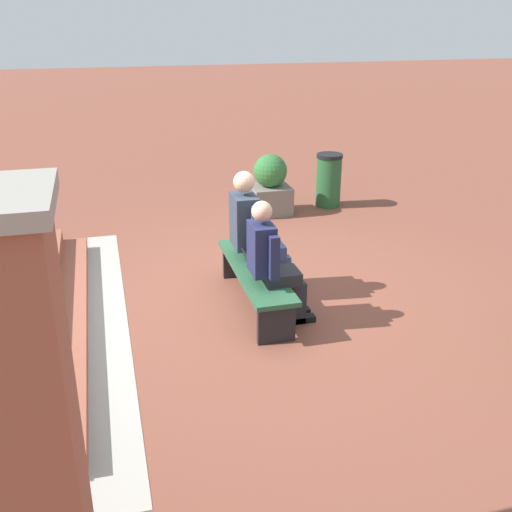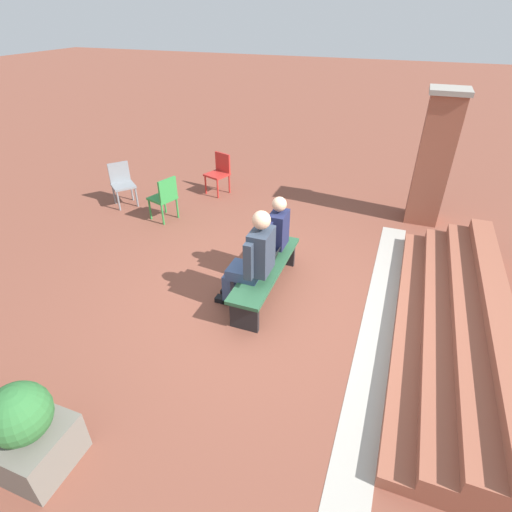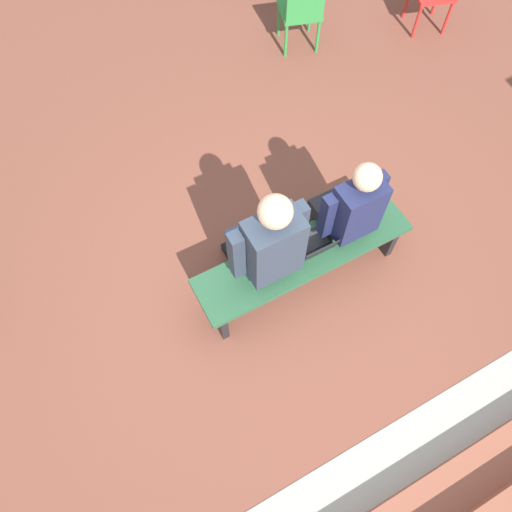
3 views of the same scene
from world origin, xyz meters
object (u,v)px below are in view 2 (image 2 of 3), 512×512
(person_adult, at_px, (253,258))
(laptop, at_px, (269,260))
(plastic_chair_by_pillar, at_px, (122,182))
(plastic_chair_mid_courtyard, at_px, (219,171))
(planter, at_px, (28,432))
(person_student, at_px, (271,236))
(bench, at_px, (266,272))
(plastic_chair_near_bench_right, at_px, (165,196))

(person_adult, height_order, laptop, person_adult)
(person_adult, height_order, plastic_chair_by_pillar, person_adult)
(person_adult, xyz_separation_m, plastic_chair_by_pillar, (-2.12, -3.62, -0.27))
(plastic_chair_by_pillar, distance_m, plastic_chair_mid_courtyard, 2.00)
(person_adult, bearing_deg, planter, -19.43)
(person_student, xyz_separation_m, laptop, (0.31, 0.08, -0.20))
(bench, height_order, plastic_chair_by_pillar, plastic_chair_by_pillar)
(person_student, bearing_deg, plastic_chair_by_pillar, -111.20)
(laptop, bearing_deg, person_student, -166.12)
(plastic_chair_mid_courtyard, distance_m, planter, 6.20)
(plastic_chair_by_pillar, bearing_deg, laptop, 65.09)
(bench, relative_size, person_adult, 1.26)
(person_student, height_order, plastic_chair_mid_courtyard, person_student)
(bench, distance_m, person_student, 0.53)
(person_adult, bearing_deg, laptop, 168.00)
(plastic_chair_near_bench_right, bearing_deg, person_adult, 53.55)
(person_student, distance_m, planter, 3.60)
(person_adult, bearing_deg, plastic_chair_mid_courtyard, -148.52)
(plastic_chair_mid_courtyard, bearing_deg, plastic_chair_by_pillar, -51.75)
(laptop, relative_size, plastic_chair_near_bench_right, 0.38)
(person_student, relative_size, plastic_chair_by_pillar, 1.56)
(person_adult, relative_size, planter, 1.52)
(person_student, xyz_separation_m, plastic_chair_mid_courtyard, (-2.64, -2.06, -0.22))
(laptop, distance_m, plastic_chair_near_bench_right, 2.89)
(plastic_chair_near_bench_right, distance_m, planter, 4.78)
(laptop, xyz_separation_m, planter, (3.14, -1.05, -0.06))
(plastic_chair_by_pillar, bearing_deg, person_adult, 59.69)
(plastic_chair_by_pillar, distance_m, planter, 5.54)
(bench, xyz_separation_m, plastic_chair_mid_courtyard, (-3.04, -2.13, 0.13))
(person_adult, bearing_deg, bench, 167.05)
(bench, bearing_deg, planter, -18.78)
(laptop, distance_m, plastic_chair_by_pillar, 4.09)
(person_adult, distance_m, plastic_chair_near_bench_right, 3.04)
(plastic_chair_mid_courtyard, height_order, planter, planter)
(laptop, bearing_deg, planter, -18.52)
(person_student, bearing_deg, person_adult, -0.54)
(plastic_chair_by_pillar, bearing_deg, planter, 28.63)
(plastic_chair_by_pillar, bearing_deg, plastic_chair_mid_courtyard, 128.25)
(plastic_chair_mid_courtyard, relative_size, planter, 0.89)
(person_adult, distance_m, laptop, 0.48)
(bench, distance_m, planter, 3.23)
(plastic_chair_by_pillar, bearing_deg, plastic_chair_near_bench_right, 75.02)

